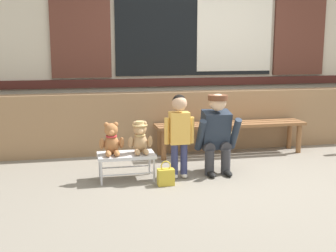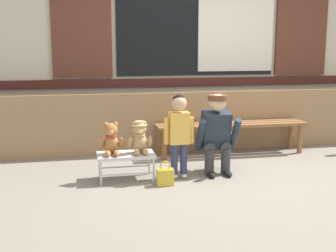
{
  "view_description": "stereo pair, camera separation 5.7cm",
  "coord_description": "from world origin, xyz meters",
  "px_view_note": "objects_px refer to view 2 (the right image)",
  "views": [
    {
      "loc": [
        -1.81,
        -4.61,
        1.51
      ],
      "look_at": [
        -0.72,
        0.43,
        0.55
      ],
      "focal_mm": 47.11,
      "sensor_mm": 36.0,
      "label": 1
    },
    {
      "loc": [
        -1.75,
        -4.62,
        1.51
      ],
      "look_at": [
        -0.72,
        0.43,
        0.55
      ],
      "focal_mm": 47.11,
      "sensor_mm": 36.0,
      "label": 2
    }
  ],
  "objects_px": {
    "teddy_bear_plain": "(111,140)",
    "small_display_bench": "(126,156)",
    "child_standing": "(179,127)",
    "adult_crouching": "(217,133)",
    "teddy_bear_with_hat": "(140,138)",
    "handbag_on_ground": "(165,177)",
    "wooden_bench_long": "(231,128)"
  },
  "relations": [
    {
      "from": "small_display_bench",
      "to": "teddy_bear_plain",
      "type": "distance_m",
      "value": 0.25
    },
    {
      "from": "adult_crouching",
      "to": "handbag_on_ground",
      "type": "bearing_deg",
      "value": -153.33
    },
    {
      "from": "teddy_bear_plain",
      "to": "child_standing",
      "type": "bearing_deg",
      "value": -4.05
    },
    {
      "from": "wooden_bench_long",
      "to": "adult_crouching",
      "type": "relative_size",
      "value": 2.21
    },
    {
      "from": "teddy_bear_with_hat",
      "to": "teddy_bear_plain",
      "type": "bearing_deg",
      "value": -179.87
    },
    {
      "from": "small_display_bench",
      "to": "teddy_bear_with_hat",
      "type": "xyz_separation_m",
      "value": [
        0.16,
        0.0,
        0.21
      ]
    },
    {
      "from": "wooden_bench_long",
      "to": "small_display_bench",
      "type": "bearing_deg",
      "value": -150.39
    },
    {
      "from": "wooden_bench_long",
      "to": "child_standing",
      "type": "relative_size",
      "value": 2.19
    },
    {
      "from": "child_standing",
      "to": "adult_crouching",
      "type": "relative_size",
      "value": 1.01
    },
    {
      "from": "wooden_bench_long",
      "to": "teddy_bear_plain",
      "type": "relative_size",
      "value": 5.78
    },
    {
      "from": "adult_crouching",
      "to": "wooden_bench_long",
      "type": "bearing_deg",
      "value": 60.17
    },
    {
      "from": "small_display_bench",
      "to": "teddy_bear_with_hat",
      "type": "relative_size",
      "value": 1.76
    },
    {
      "from": "teddy_bear_with_hat",
      "to": "adult_crouching",
      "type": "relative_size",
      "value": 0.38
    },
    {
      "from": "adult_crouching",
      "to": "child_standing",
      "type": "bearing_deg",
      "value": -167.71
    },
    {
      "from": "teddy_bear_plain",
      "to": "small_display_bench",
      "type": "bearing_deg",
      "value": -0.51
    },
    {
      "from": "small_display_bench",
      "to": "teddy_bear_with_hat",
      "type": "distance_m",
      "value": 0.26
    },
    {
      "from": "adult_crouching",
      "to": "handbag_on_ground",
      "type": "xyz_separation_m",
      "value": [
        -0.69,
        -0.34,
        -0.38
      ]
    },
    {
      "from": "teddy_bear_plain",
      "to": "wooden_bench_long",
      "type": "bearing_deg",
      "value": 27.22
    },
    {
      "from": "wooden_bench_long",
      "to": "teddy_bear_plain",
      "type": "height_order",
      "value": "teddy_bear_plain"
    },
    {
      "from": "child_standing",
      "to": "teddy_bear_with_hat",
      "type": "bearing_deg",
      "value": 172.93
    },
    {
      "from": "child_standing",
      "to": "handbag_on_ground",
      "type": "xyz_separation_m",
      "value": [
        -0.21,
        -0.24,
        -0.5
      ]
    },
    {
      "from": "teddy_bear_plain",
      "to": "handbag_on_ground",
      "type": "height_order",
      "value": "teddy_bear_plain"
    },
    {
      "from": "small_display_bench",
      "to": "adult_crouching",
      "type": "relative_size",
      "value": 0.67
    },
    {
      "from": "teddy_bear_with_hat",
      "to": "small_display_bench",
      "type": "bearing_deg",
      "value": -179.23
    },
    {
      "from": "child_standing",
      "to": "wooden_bench_long",
      "type": "bearing_deg",
      "value": 44.41
    },
    {
      "from": "teddy_bear_with_hat",
      "to": "adult_crouching",
      "type": "bearing_deg",
      "value": 3.11
    },
    {
      "from": "wooden_bench_long",
      "to": "teddy_bear_plain",
      "type": "bearing_deg",
      "value": -152.78
    },
    {
      "from": "teddy_bear_with_hat",
      "to": "handbag_on_ground",
      "type": "relative_size",
      "value": 1.34
    },
    {
      "from": "teddy_bear_with_hat",
      "to": "handbag_on_ground",
      "type": "height_order",
      "value": "teddy_bear_with_hat"
    },
    {
      "from": "teddy_bear_with_hat",
      "to": "adult_crouching",
      "type": "distance_m",
      "value": 0.92
    },
    {
      "from": "teddy_bear_plain",
      "to": "child_standing",
      "type": "height_order",
      "value": "child_standing"
    },
    {
      "from": "teddy_bear_with_hat",
      "to": "handbag_on_ground",
      "type": "distance_m",
      "value": 0.53
    }
  ]
}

